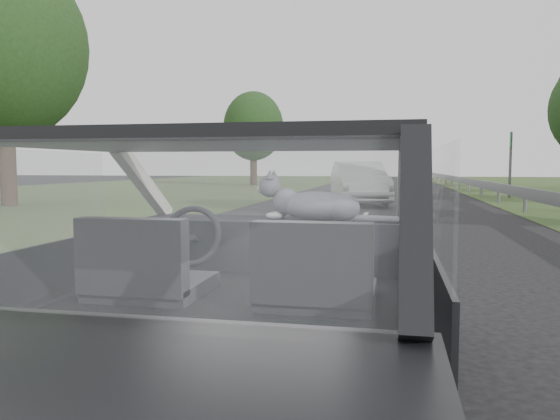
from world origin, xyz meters
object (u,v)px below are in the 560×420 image
at_px(subject_car, 244,285).
at_px(highway_sign, 510,165).
at_px(cat, 317,204).
at_px(other_car, 359,183).

bearing_deg(subject_car, highway_sign, 75.77).
bearing_deg(highway_sign, cat, -94.14).
relative_size(cat, other_car, 0.14).
distance_m(subject_car, cat, 0.75).
xyz_separation_m(subject_car, cat, (0.28, 0.59, 0.37)).
bearing_deg(cat, highway_sign, 83.53).
xyz_separation_m(other_car, highway_sign, (5.91, 5.06, 0.62)).
relative_size(subject_car, other_car, 0.88).
bearing_deg(other_car, cat, -99.10).
xyz_separation_m(subject_car, highway_sign, (5.46, 21.54, 0.64)).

